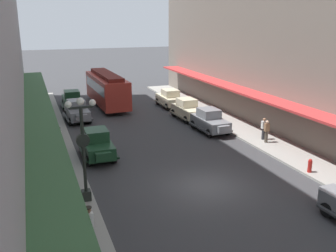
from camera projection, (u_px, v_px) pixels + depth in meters
ground_plane at (206, 186)px, 20.48m from camera, size 200.00×200.00×0.00m
sidewalk_left at (65, 208)px, 17.95m from camera, size 3.00×60.00×0.15m
sidewalk_right at (317, 167)px, 22.97m from camera, size 3.00×60.00×0.15m
parked_car_0 at (188, 109)px, 33.91m from camera, size 2.28×4.31×1.84m
parked_car_1 at (170, 98)px, 38.60m from camera, size 2.18×4.28×1.84m
parked_car_2 at (77, 110)px, 33.35m from camera, size 2.28×4.31×1.84m
parked_car_3 at (72, 99)px, 38.01m from camera, size 2.20×4.28×1.84m
parked_car_4 at (210, 120)px, 30.09m from camera, size 2.25×4.30×1.84m
parked_car_6 at (97, 143)px, 24.52m from camera, size 2.18×4.28×1.84m
streetcar at (107, 88)px, 38.67m from camera, size 2.76×9.66×3.46m
lamp_post_with_clock at (83, 146)px, 17.85m from camera, size 1.42×0.44×5.16m
fire_hydrant at (310, 165)px, 21.86m from camera, size 0.24×0.24×0.82m
pedestrian_0 at (264, 128)px, 27.70m from camera, size 0.36×0.24×1.64m
pedestrian_1 at (89, 226)px, 14.66m from camera, size 0.36×0.28×1.67m
pedestrian_2 at (59, 139)px, 25.13m from camera, size 0.36×0.28×1.67m
pedestrian_3 at (53, 125)px, 28.64m from camera, size 0.36×0.24×1.64m
pedestrian_4 at (267, 131)px, 27.03m from camera, size 0.36×0.24×1.64m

